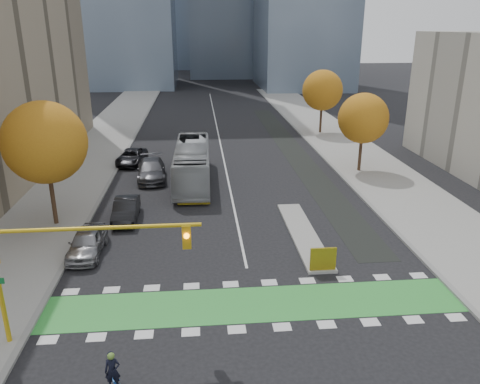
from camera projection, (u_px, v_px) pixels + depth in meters
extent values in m
plane|color=black|center=(258.00, 323.00, 20.85)|extent=(300.00, 300.00, 0.00)
cube|color=gray|center=(65.00, 186.00, 38.45)|extent=(7.00, 120.00, 0.15)
cube|color=gray|center=(383.00, 177.00, 40.73)|extent=(7.00, 120.00, 0.15)
cube|color=gray|center=(108.00, 185.00, 38.74)|extent=(0.30, 120.00, 0.16)
cube|color=gray|center=(344.00, 178.00, 40.43)|extent=(0.30, 120.00, 0.16)
cube|color=green|center=(254.00, 304.00, 22.25)|extent=(20.00, 3.00, 0.01)
cube|color=silver|center=(218.00, 132.00, 58.38)|extent=(0.15, 70.00, 0.01)
cube|color=black|center=(293.00, 151.00, 49.63)|extent=(2.50, 50.00, 0.01)
cube|color=gray|center=(303.00, 234.00, 29.61)|extent=(1.60, 10.00, 0.16)
cube|color=yellow|center=(323.00, 259.00, 24.86)|extent=(1.40, 0.12, 1.30)
cylinder|color=#332114|center=(51.00, 188.00, 30.21)|extent=(0.28, 0.28, 5.25)
sphere|color=#9D5013|center=(45.00, 142.00, 29.21)|extent=(5.20, 5.20, 5.20)
cylinder|color=#332114|center=(361.00, 147.00, 41.74)|extent=(0.28, 0.28, 4.55)
sphere|color=#9D5013|center=(363.00, 118.00, 40.87)|extent=(4.40, 4.40, 4.40)
cylinder|color=#332114|center=(321.00, 114.00, 56.74)|extent=(0.28, 0.28, 4.90)
sphere|color=#9D5013|center=(322.00, 90.00, 55.80)|extent=(4.80, 4.80, 4.80)
cylinder|color=#BF9914|center=(0.00, 289.00, 18.62)|extent=(0.20, 0.20, 5.20)
cylinder|color=#BF9914|center=(96.00, 228.00, 18.12)|extent=(8.20, 0.16, 0.16)
cube|color=#BF9914|center=(187.00, 236.00, 18.58)|extent=(0.35, 0.28, 1.00)
sphere|color=orange|center=(186.00, 236.00, 18.38)|extent=(0.22, 0.22, 0.22)
imported|color=black|center=(112.00, 371.00, 16.26)|extent=(0.55, 0.37, 1.49)
sphere|color=#597F2D|center=(111.00, 356.00, 16.06)|extent=(0.25, 0.25, 0.25)
imported|color=#9DA1A5|center=(192.00, 163.00, 39.14)|extent=(3.01, 12.01, 3.33)
imported|color=gray|center=(87.00, 242.00, 26.90)|extent=(1.83, 4.44, 1.50)
imported|color=black|center=(126.00, 210.00, 31.73)|extent=(1.62, 4.44, 1.45)
imported|color=#4E4E53|center=(151.00, 170.00, 40.13)|extent=(2.76, 5.89, 1.66)
imported|color=black|center=(132.00, 157.00, 44.67)|extent=(2.81, 5.17, 1.37)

